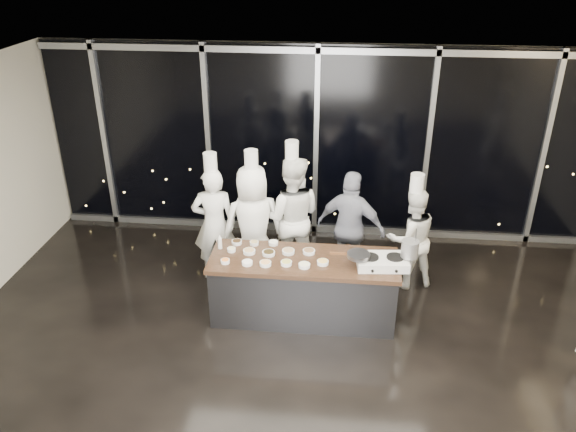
# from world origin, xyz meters

# --- Properties ---
(ground) EXTENTS (9.00, 9.00, 0.00)m
(ground) POSITION_xyz_m (0.00, 0.00, 0.00)
(ground) COLOR black
(ground) RESTS_ON ground
(room_shell) EXTENTS (9.02, 7.02, 3.21)m
(room_shell) POSITION_xyz_m (0.18, 0.00, 2.25)
(room_shell) COLOR beige
(room_shell) RESTS_ON ground
(window_wall) EXTENTS (8.90, 0.11, 3.20)m
(window_wall) POSITION_xyz_m (0.00, 3.43, 1.60)
(window_wall) COLOR black
(window_wall) RESTS_ON ground
(demo_counter) EXTENTS (2.46, 0.86, 0.90)m
(demo_counter) POSITION_xyz_m (0.00, 0.90, 0.45)
(demo_counter) COLOR #393A3E
(demo_counter) RESTS_ON ground
(stove) EXTENTS (0.67, 0.45, 0.14)m
(stove) POSITION_xyz_m (1.00, 0.83, 0.96)
(stove) COLOR silver
(stove) RESTS_ON demo_counter
(frying_pan) EXTENTS (0.52, 0.32, 0.05)m
(frying_pan) POSITION_xyz_m (0.69, 0.79, 1.06)
(frying_pan) COLOR slate
(frying_pan) RESTS_ON stove
(stock_pot) EXTENTS (0.24, 0.24, 0.22)m
(stock_pot) POSITION_xyz_m (1.33, 0.87, 1.15)
(stock_pot) COLOR #A7A7A9
(stock_pot) RESTS_ON stove
(prep_bowls) EXTENTS (1.38, 0.68, 0.05)m
(prep_bowls) POSITION_xyz_m (-0.42, 0.92, 0.93)
(prep_bowls) COLOR silver
(prep_bowls) RESTS_ON demo_counter
(squeeze_bottle) EXTENTS (0.06, 0.06, 0.21)m
(squeeze_bottle) POSITION_xyz_m (-1.14, 1.06, 1.00)
(squeeze_bottle) COLOR silver
(squeeze_bottle) RESTS_ON demo_counter
(chef_far_left) EXTENTS (0.70, 0.52, 1.98)m
(chef_far_left) POSITION_xyz_m (-1.38, 1.78, 0.90)
(chef_far_left) COLOR white
(chef_far_left) RESTS_ON ground
(chef_left) EXTENTS (1.04, 0.87, 2.06)m
(chef_left) POSITION_xyz_m (-0.80, 1.75, 0.92)
(chef_left) COLOR white
(chef_left) RESTS_ON ground
(chef_center) EXTENTS (0.93, 0.73, 2.12)m
(chef_center) POSITION_xyz_m (-0.27, 2.01, 0.95)
(chef_center) COLOR white
(chef_center) RESTS_ON ground
(guest) EXTENTS (1.10, 0.72, 1.73)m
(guest) POSITION_xyz_m (0.61, 1.89, 0.87)
(guest) COLOR #131936
(guest) RESTS_ON ground
(chef_right) EXTENTS (0.89, 0.78, 1.76)m
(chef_right) POSITION_xyz_m (1.47, 1.86, 0.78)
(chef_right) COLOR white
(chef_right) RESTS_ON ground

